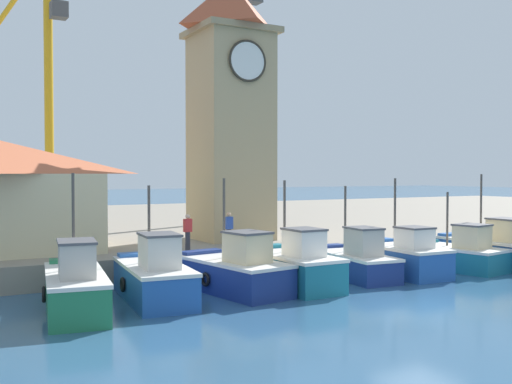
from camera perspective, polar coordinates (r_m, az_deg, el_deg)
ground_plane at (r=20.50m, az=15.30°, el=-10.63°), size 300.00×300.00×0.00m
quay_wharf at (r=45.36m, az=-11.01°, el=-3.16°), size 120.00×40.00×1.02m
fishing_boat_far_left at (r=19.88m, az=-16.84°, el=-8.66°), size 2.57×5.47×4.40m
fishing_boat_left_outer at (r=21.09m, az=-9.70°, el=-8.00°), size 2.46×5.30×3.96m
fishing_boat_left_inner at (r=22.26m, az=-2.05°, el=-7.54°), size 2.79×5.17×4.21m
fishing_boat_mid_left at (r=23.11m, az=3.56°, el=-7.10°), size 2.07×4.64×4.12m
fishing_boat_center at (r=25.60m, az=9.28°, el=-6.49°), size 2.25×4.93×3.85m
fishing_boat_mid_right at (r=26.63m, az=13.85°, el=-6.07°), size 2.18×4.32×4.18m
fishing_boat_right_inner at (r=28.87m, az=18.72°, el=-5.64°), size 2.85×4.56×3.54m
fishing_boat_right_outer at (r=30.74m, az=21.63°, el=-5.06°), size 2.27×5.15×4.35m
clock_tower at (r=30.87m, az=-2.44°, el=8.42°), size 3.99×3.99×14.81m
port_crane_near at (r=43.41m, az=-0.93°, el=6.79°), size 2.00×7.39×18.98m
port_crane_far at (r=40.92m, az=-19.23°, el=5.73°), size 3.66×7.89×17.55m
dock_worker_near_tower at (r=27.15m, az=-2.60°, el=-3.55°), size 0.34×0.22×1.62m
dock_worker_along_quay at (r=25.99m, az=-6.52°, el=-3.80°), size 0.34×0.22×1.62m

